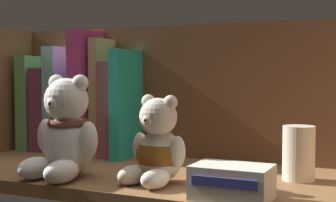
{
  "coord_description": "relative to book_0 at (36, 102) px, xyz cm",
  "views": [
    {
      "loc": [
        34.27,
        -72.29,
        18.06
      ],
      "look_at": [
        0.47,
        0.0,
        13.73
      ],
      "focal_mm": 53.44,
      "sensor_mm": 36.0,
      "label": 1
    }
  ],
  "objects": [
    {
      "name": "shelf_board",
      "position": [
        37.0,
        -12.89,
        -10.91
      ],
      "size": [
        79.83,
        30.71,
        2.0
      ],
      "primitive_type": "cube",
      "color": "brown",
      "rests_on": "ground"
    },
    {
      "name": "shelf_back_panel",
      "position": [
        37.0,
        3.07,
        1.76
      ],
      "size": [
        82.23,
        1.2,
        27.36
      ],
      "primitive_type": "cube",
      "color": "brown",
      "rests_on": "ground"
    },
    {
      "name": "book_0",
      "position": [
        0.0,
        0.0,
        0.0
      ],
      "size": [
        2.83,
        9.95,
        19.83
      ],
      "primitive_type": "cube",
      "color": "#62AB60",
      "rests_on": "shelf_board"
    },
    {
      "name": "book_1",
      "position": [
        3.54,
        0.0,
        -1.3
      ],
      "size": [
        3.27,
        9.27,
        17.22
      ],
      "primitive_type": "cube",
      "color": "#793556",
      "rests_on": "shelf_board"
    },
    {
      "name": "book_2",
      "position": [
        7.11,
        0.0,
        0.89
      ],
      "size": [
        2.91,
        10.07,
        21.61
      ],
      "primitive_type": "cube",
      "color": "#7ECDC4",
      "rests_on": "shelf_board"
    },
    {
      "name": "book_3",
      "position": [
        10.75,
        0.0,
        -2.39
      ],
      "size": [
        3.4,
        12.96,
        15.05
      ],
      "primitive_type": "cube",
      "color": "#722397",
      "rests_on": "shelf_board"
    },
    {
      "name": "book_4",
      "position": [
        14.5,
        0.0,
        2.38
      ],
      "size": [
        3.79,
        12.66,
        24.65
      ],
      "primitive_type": "cube",
      "rotation": [
        0.0,
        -0.03,
        0.0
      ],
      "color": "#AA2F6A",
      "rests_on": "shelf_board"
    },
    {
      "name": "book_5",
      "position": [
        17.57,
        0.0,
        1.58
      ],
      "size": [
        2.04,
        9.08,
        22.99
      ],
      "primitive_type": "cube",
      "color": "tan",
      "rests_on": "shelf_board"
    },
    {
      "name": "book_6",
      "position": [
        20.69,
        0.0,
        -0.73
      ],
      "size": [
        3.23,
        11.41,
        18.37
      ],
      "primitive_type": "cube",
      "color": "#8C4848",
      "rests_on": "shelf_board"
    },
    {
      "name": "book_7",
      "position": [
        23.8,
        0.0,
        0.43
      ],
      "size": [
        2.02,
        14.36,
        20.69
      ],
      "primitive_type": "cube",
      "color": "teal",
      "rests_on": "shelf_board"
    },
    {
      "name": "teddy_bear_larger",
      "position": [
        24.1,
        -21.99,
        -3.1
      ],
      "size": [
        11.75,
        12.05,
        15.97
      ],
      "color": "white",
      "rests_on": "shelf_board"
    },
    {
      "name": "teddy_bear_smaller",
      "position": [
        39.03,
        -19.72,
        -4.8
      ],
      "size": [
        9.82,
        10.41,
        13.01
      ],
      "color": "beige",
      "rests_on": "shelf_board"
    },
    {
      "name": "pillar_candle",
      "position": [
        57.49,
        -9.16,
        -5.78
      ],
      "size": [
        4.84,
        4.84,
        8.26
      ],
      "primitive_type": "cylinder",
      "color": "silver",
      "rests_on": "shelf_board"
    },
    {
      "name": "small_product_box",
      "position": [
        51.88,
        -24.23,
        -7.72
      ],
      "size": [
        9.96,
        6.85,
        4.38
      ],
      "color": "silver",
      "rests_on": "shelf_board"
    }
  ]
}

